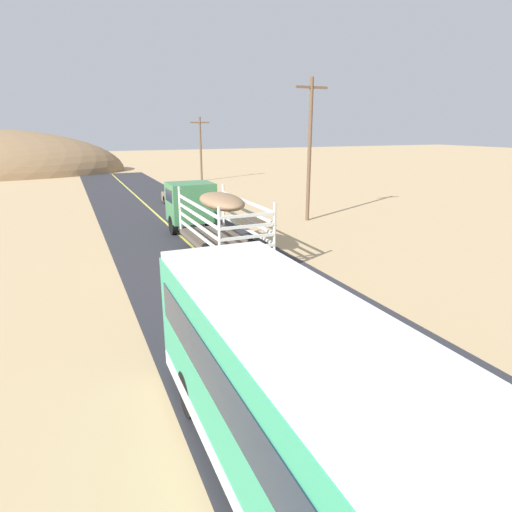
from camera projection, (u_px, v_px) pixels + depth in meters
The scene contains 5 objects.
livestock_truck at pixel (202, 209), 22.82m from camera, with size 2.53×9.70×3.02m.
bus at pixel (318, 423), 6.34m from camera, with size 2.54×10.00×3.21m.
car_far at pixel (178, 197), 33.74m from camera, with size 1.80×4.40×1.46m.
power_pole_mid at pixel (310, 147), 27.34m from camera, with size 2.20×0.24×8.90m.
power_pole_far at pixel (201, 147), 48.95m from camera, with size 2.20×0.24×7.07m.
Camera 1 is at (-5.56, -1.34, 5.93)m, focal length 30.20 mm.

